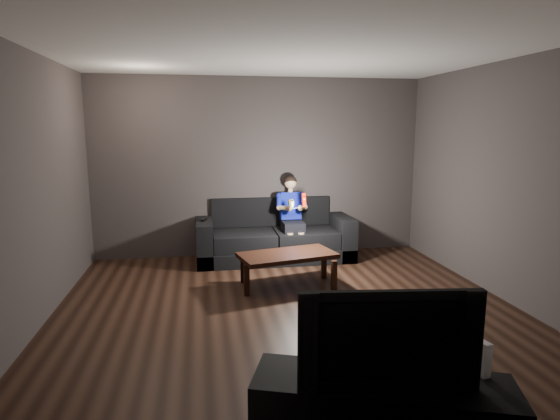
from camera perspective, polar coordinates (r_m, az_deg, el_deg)
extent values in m
plane|color=black|center=(5.07, 1.28, -12.64)|extent=(5.00, 5.00, 0.00)
cube|color=#403837|center=(7.17, -2.46, 5.22)|extent=(5.00, 0.04, 2.70)
cube|color=#403837|center=(2.35, 13.00, -5.19)|extent=(5.00, 0.04, 2.70)
cube|color=#403837|center=(4.90, -28.72, 1.72)|extent=(0.04, 5.00, 2.70)
cube|color=#403837|center=(5.74, 26.71, 2.93)|extent=(0.04, 5.00, 2.70)
cube|color=silver|center=(4.73, 1.41, 19.10)|extent=(5.00, 5.00, 0.02)
cube|color=black|center=(7.08, -0.71, -5.13)|extent=(2.29, 0.99, 0.20)
cube|color=black|center=(6.87, -4.37, -3.74)|extent=(0.90, 0.70, 0.24)
cube|color=black|center=(7.01, 3.13, -3.45)|extent=(0.90, 0.70, 0.24)
cube|color=black|center=(7.33, -1.18, -0.10)|extent=(1.84, 0.23, 0.45)
cube|color=black|center=(6.95, -9.17, -3.73)|extent=(0.23, 0.99, 0.63)
cube|color=black|center=(7.26, 7.38, -3.10)|extent=(0.23, 0.99, 0.63)
cube|color=black|center=(6.91, 1.58, -2.01)|extent=(0.31, 0.39, 0.14)
cube|color=#1C0DA5|center=(7.05, 1.27, 0.52)|extent=(0.31, 0.22, 0.43)
cube|color=#FFED13|center=(6.96, 1.41, 0.89)|extent=(0.09, 0.09, 0.10)
cube|color=#C30200|center=(6.96, 1.41, 0.89)|extent=(0.06, 0.06, 0.07)
cylinder|color=#E2BA87|center=(7.02, 1.28, 2.40)|extent=(0.07, 0.07, 0.06)
sphere|color=#E2BA87|center=(7.00, 1.28, 3.36)|extent=(0.18, 0.18, 0.18)
ellipsoid|color=black|center=(7.01, 1.26, 3.53)|extent=(0.19, 0.19, 0.17)
cylinder|color=#1C0DA5|center=(6.94, -0.16, 1.01)|extent=(0.08, 0.23, 0.20)
cylinder|color=#1C0DA5|center=(7.02, 2.89, 1.09)|extent=(0.08, 0.23, 0.20)
cylinder|color=#E2BA87|center=(6.80, 0.54, 0.42)|extent=(0.14, 0.24, 0.11)
cylinder|color=#E2BA87|center=(6.86, 2.80, 0.49)|extent=(0.14, 0.24, 0.11)
sphere|color=#E2BA87|center=(6.72, 1.15, 0.21)|extent=(0.09, 0.09, 0.09)
sphere|color=#E2BA87|center=(6.75, 2.51, 0.25)|extent=(0.09, 0.09, 0.09)
cylinder|color=#E2BA87|center=(6.75, 1.22, -4.26)|extent=(0.09, 0.09, 0.35)
cylinder|color=#E2BA87|center=(6.78, 2.58, -4.20)|extent=(0.09, 0.09, 0.35)
cube|color=red|center=(6.52, 2.93, 1.21)|extent=(0.06, 0.08, 0.20)
cube|color=#6E000B|center=(6.49, 2.97, 1.66)|extent=(0.03, 0.01, 0.03)
cylinder|color=white|center=(6.50, 2.97, 1.06)|extent=(0.02, 0.01, 0.02)
ellipsoid|color=white|center=(6.50, 1.51, 0.77)|extent=(0.07, 0.09, 0.14)
cylinder|color=black|center=(6.46, 1.56, 1.16)|extent=(0.02, 0.01, 0.02)
cube|color=black|center=(6.83, -9.25, -1.16)|extent=(0.08, 0.17, 0.03)
cube|color=black|center=(6.88, -9.26, -0.94)|extent=(0.02, 0.02, 0.00)
cube|color=black|center=(5.79, 0.91, -5.55)|extent=(1.27, 0.83, 0.05)
cube|color=black|center=(5.56, -4.08, -8.54)|extent=(0.06, 0.06, 0.37)
cube|color=black|center=(5.75, 6.59, -7.94)|extent=(0.06, 0.06, 0.37)
cube|color=black|center=(6.01, -4.53, -7.10)|extent=(0.06, 0.06, 0.37)
cube|color=black|center=(6.19, 5.36, -6.61)|extent=(0.06, 0.06, 0.37)
imported|color=black|center=(2.77, 12.71, -14.49)|extent=(1.01, 0.25, 0.58)
cube|color=white|center=(3.10, 23.03, -16.05)|extent=(0.08, 0.16, 0.21)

